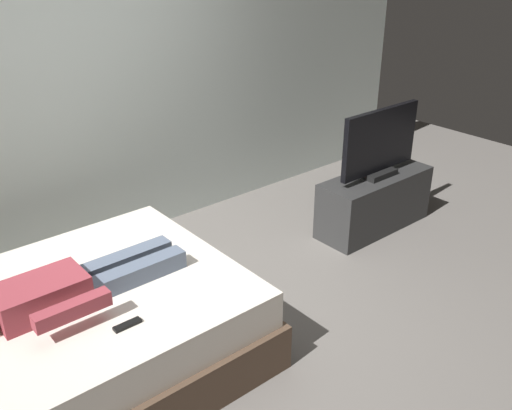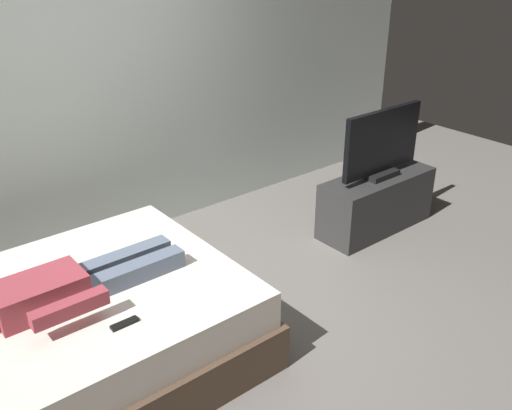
# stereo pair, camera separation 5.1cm
# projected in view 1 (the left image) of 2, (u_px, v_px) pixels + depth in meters

# --- Properties ---
(ground_plane) EXTENTS (10.00, 10.00, 0.00)m
(ground_plane) POSITION_uv_depth(u_px,v_px,m) (216.00, 338.00, 3.69)
(ground_plane) COLOR slate
(back_wall) EXTENTS (6.40, 0.10, 2.80)m
(back_wall) POSITION_uv_depth(u_px,v_px,m) (124.00, 71.00, 4.49)
(back_wall) COLOR silver
(back_wall) RESTS_ON ground
(bed) EXTENTS (2.10, 1.56, 0.54)m
(bed) POSITION_uv_depth(u_px,v_px,m) (67.00, 340.00, 3.26)
(bed) COLOR brown
(bed) RESTS_ON ground
(person) EXTENTS (1.26, 0.46, 0.18)m
(person) POSITION_uv_depth(u_px,v_px,m) (65.00, 290.00, 3.10)
(person) COLOR #993842
(person) RESTS_ON bed
(remote) EXTENTS (0.15, 0.04, 0.02)m
(remote) POSITION_uv_depth(u_px,v_px,m) (127.00, 325.00, 2.94)
(remote) COLOR black
(remote) RESTS_ON bed
(tv_stand) EXTENTS (1.10, 0.40, 0.50)m
(tv_stand) POSITION_uv_depth(u_px,v_px,m) (374.00, 202.00, 4.98)
(tv_stand) COLOR #2D2D2D
(tv_stand) RESTS_ON ground
(tv) EXTENTS (0.88, 0.20, 0.59)m
(tv) POSITION_uv_depth(u_px,v_px,m) (380.00, 144.00, 4.75)
(tv) COLOR black
(tv) RESTS_ON tv_stand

